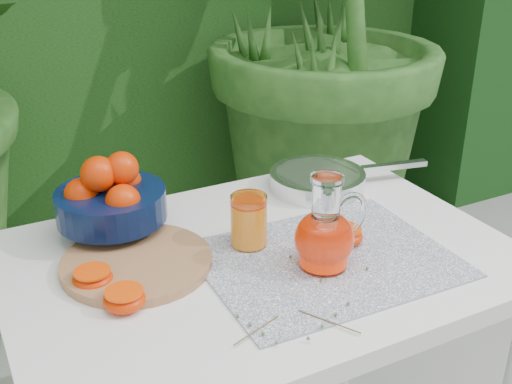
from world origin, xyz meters
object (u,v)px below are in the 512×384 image
white_table (260,288)px  fruit_bowl (110,198)px  cutting_board (137,262)px  saute_pan (319,179)px  juice_pitcher (325,236)px

white_table → fruit_bowl: 0.37m
cutting_board → saute_pan: size_ratio=0.69×
cutting_board → fruit_bowl: fruit_bowl is taller
fruit_bowl → saute_pan: bearing=-0.9°
juice_pitcher → saute_pan: bearing=59.0°
cutting_board → fruit_bowl: bearing=90.5°
fruit_bowl → saute_pan: size_ratio=0.64×
saute_pan → juice_pitcher: bearing=-121.0°
cutting_board → juice_pitcher: (0.32, -0.17, 0.06)m
saute_pan → fruit_bowl: bearing=179.1°
cutting_board → saute_pan: bearing=16.1°
white_table → juice_pitcher: 0.20m
white_table → saute_pan: 0.37m
cutting_board → white_table: bearing=-16.4°
fruit_bowl → white_table: bearing=-43.4°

